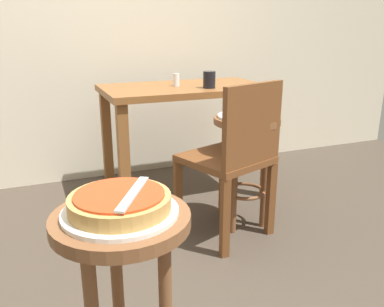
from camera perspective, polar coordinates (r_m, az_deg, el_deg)
name	(u,v)px	position (r m, az deg, el deg)	size (l,w,h in m)	color
ground_plane	(132,307)	(1.78, -8.55, -20.88)	(6.00, 6.00, 0.00)	#42382D
stool_foreground	(124,272)	(1.13, -9.69, -16.33)	(0.36, 0.36, 0.64)	brown
serving_plate_foreground	(120,212)	(1.05, -10.17, -8.24)	(0.30, 0.30, 0.01)	white
pizza_foreground	(120,202)	(1.03, -10.26, -6.82)	(0.26, 0.26, 0.05)	tan
stool_middle	(246,148)	(2.22, 7.69, 0.83)	(0.36, 0.36, 0.64)	brown
serving_plate_middle	(247,116)	(2.17, 7.87, 5.30)	(0.32, 0.32, 0.01)	silver
pizza_middle	(247,111)	(2.17, 7.90, 6.04)	(0.23, 0.23, 0.05)	#B78442
dining_table	(186,105)	(2.63, -0.88, 6.97)	(1.07, 0.61, 0.74)	brown
cup_near_edge	(209,80)	(2.50, 2.48, 10.47)	(0.08, 0.08, 0.10)	black
condiment_shaker	(176,80)	(2.59, -2.26, 10.46)	(0.04, 0.04, 0.08)	white
wooden_chair	(234,155)	(2.08, 6.08, -0.28)	(0.51, 0.51, 0.85)	brown
pizza_server_knife	(133,193)	(1.01, -8.43, -5.64)	(0.22, 0.02, 0.01)	silver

